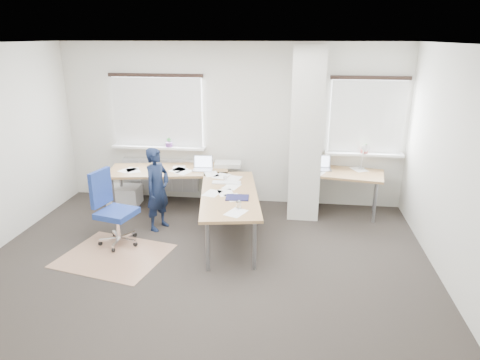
# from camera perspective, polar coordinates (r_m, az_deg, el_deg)

# --- Properties ---
(ground) EXTENTS (6.00, 6.00, 0.00)m
(ground) POSITION_cam_1_polar(r_m,az_deg,el_deg) (5.73, -4.95, -11.60)
(ground) COLOR black
(ground) RESTS_ON ground
(room_shell) EXTENTS (6.04, 5.04, 2.82)m
(room_shell) POSITION_cam_1_polar(r_m,az_deg,el_deg) (5.48, -2.58, 6.70)
(room_shell) COLOR beige
(room_shell) RESTS_ON ground
(floor_mat) EXTENTS (1.56, 1.40, 0.01)m
(floor_mat) POSITION_cam_1_polar(r_m,az_deg,el_deg) (6.24, -16.41, -9.66)
(floor_mat) COLOR #9D7155
(floor_mat) RESTS_ON ground
(white_crate) EXTENTS (0.56, 0.40, 0.33)m
(white_crate) POSITION_cam_1_polar(r_m,az_deg,el_deg) (7.95, -15.14, -1.97)
(white_crate) COLOR white
(white_crate) RESTS_ON ground
(desk_main) EXTENTS (2.82, 2.63, 0.96)m
(desk_main) POSITION_cam_1_polar(r_m,az_deg,el_deg) (6.78, -5.33, -0.26)
(desk_main) COLOR olive
(desk_main) RESTS_ON ground
(desk_side) EXTENTS (1.50, 0.93, 1.22)m
(desk_side) POSITION_cam_1_polar(r_m,az_deg,el_deg) (7.35, 13.20, 0.76)
(desk_side) COLOR olive
(desk_side) RESTS_ON ground
(task_chair) EXTENTS (0.61, 0.59, 1.09)m
(task_chair) POSITION_cam_1_polar(r_m,az_deg,el_deg) (6.46, -16.25, -5.64)
(task_chair) COLOR navy
(task_chair) RESTS_ON ground
(person) EXTENTS (0.47, 0.56, 1.30)m
(person) POSITION_cam_1_polar(r_m,az_deg,el_deg) (6.68, -10.94, -1.20)
(person) COLOR black
(person) RESTS_ON ground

